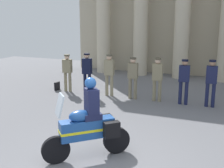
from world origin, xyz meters
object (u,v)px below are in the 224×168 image
at_px(officer_in_row_5, 184,78).
at_px(officer_in_row_4, 157,76).
at_px(officer_in_row_6, 211,80).
at_px(motorcycle_with_rider, 90,125).
at_px(briefcase_on_ground, 57,86).
at_px(officer_in_row_1, 87,70).
at_px(officer_in_row_3, 133,75).
at_px(officer_in_row_0, 67,70).
at_px(officer_in_row_2, 109,72).

bearing_deg(officer_in_row_5, officer_in_row_4, -6.55).
height_order(officer_in_row_6, motorcycle_with_rider, motorcycle_with_rider).
bearing_deg(briefcase_on_ground, officer_in_row_1, -2.52).
height_order(officer_in_row_4, officer_in_row_5, officer_in_row_5).
bearing_deg(officer_in_row_1, officer_in_row_3, 175.05).
bearing_deg(officer_in_row_0, officer_in_row_1, 174.26).
relative_size(officer_in_row_2, officer_in_row_5, 1.01).
bearing_deg(officer_in_row_5, officer_in_row_6, 178.71).
distance_m(officer_in_row_0, officer_in_row_3, 2.98).
bearing_deg(officer_in_row_3, officer_in_row_6, 176.78).
xyz_separation_m(officer_in_row_6, briefcase_on_ground, (-6.48, 0.04, -0.83)).
height_order(officer_in_row_5, officer_in_row_6, officer_in_row_6).
height_order(officer_in_row_0, officer_in_row_1, officer_in_row_1).
xyz_separation_m(officer_in_row_0, officer_in_row_6, (5.89, 0.00, 0.05)).
distance_m(officer_in_row_5, officer_in_row_6, 0.94).
bearing_deg(officer_in_row_2, officer_in_row_0, -3.28).
relative_size(officer_in_row_1, officer_in_row_4, 1.03).
bearing_deg(officer_in_row_2, motorcycle_with_rider, 104.11).
bearing_deg(officer_in_row_0, officer_in_row_2, 176.72).
xyz_separation_m(officer_in_row_5, motorcycle_with_rider, (-1.29, -5.11, -0.20)).
bearing_deg(officer_in_row_1, officer_in_row_0, -5.74).
bearing_deg(officer_in_row_4, officer_in_row_1, -3.88).
height_order(officer_in_row_4, briefcase_on_ground, officer_in_row_4).
relative_size(officer_in_row_2, motorcycle_with_rider, 0.90).
distance_m(officer_in_row_3, officer_in_row_6, 2.91).
distance_m(officer_in_row_4, motorcycle_with_rider, 5.16).
bearing_deg(officer_in_row_4, officer_in_row_2, -5.35).
height_order(officer_in_row_3, officer_in_row_6, officer_in_row_6).
xyz_separation_m(officer_in_row_4, officer_in_row_5, (1.00, -0.04, 0.01)).
xyz_separation_m(officer_in_row_2, briefcase_on_ground, (-2.52, 0.01, -0.82)).
distance_m(motorcycle_with_rider, briefcase_on_ground, 6.74).
relative_size(officer_in_row_0, officer_in_row_2, 0.95).
height_order(officer_in_row_3, briefcase_on_ground, officer_in_row_3).
height_order(officer_in_row_1, briefcase_on_ground, officer_in_row_1).
xyz_separation_m(officer_in_row_3, briefcase_on_ground, (-3.56, 0.09, -0.79)).
bearing_deg(officer_in_row_6, briefcase_on_ground, -4.61).
bearing_deg(officer_in_row_3, motorcycle_with_rider, 93.37).
relative_size(officer_in_row_3, motorcycle_with_rider, 0.87).
bearing_deg(briefcase_on_ground, officer_in_row_6, -0.35).
height_order(officer_in_row_0, briefcase_on_ground, officer_in_row_0).
bearing_deg(briefcase_on_ground, officer_in_row_2, -0.23).
height_order(officer_in_row_2, motorcycle_with_rider, motorcycle_with_rider).
xyz_separation_m(officer_in_row_1, officer_in_row_3, (2.02, -0.02, -0.04)).
xyz_separation_m(officer_in_row_5, officer_in_row_6, (0.94, 0.05, 0.02)).
xyz_separation_m(officer_in_row_5, briefcase_on_ground, (-5.53, 0.09, -0.81)).
height_order(officer_in_row_0, officer_in_row_4, officer_in_row_4).
relative_size(officer_in_row_3, officer_in_row_4, 0.99).
bearing_deg(officer_in_row_5, officer_in_row_0, -4.78).
relative_size(officer_in_row_0, officer_in_row_4, 0.97).
bearing_deg(motorcycle_with_rider, officer_in_row_0, -98.43).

